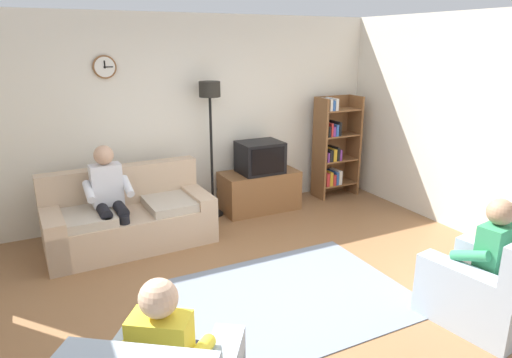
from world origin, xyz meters
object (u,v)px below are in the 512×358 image
(floor_lamp, at_px, (210,112))
(armchair_near_bookshelf, at_px, (488,290))
(person_in_right_armchair, at_px, (483,253))
(person_on_couch, at_px, (109,194))
(person_in_left_armchair, at_px, (168,351))
(tv_stand, at_px, (259,191))
(couch, at_px, (129,219))
(bookshelf, at_px, (333,148))
(tv, at_px, (260,157))

(floor_lamp, bearing_deg, armchair_near_bookshelf, -70.66)
(person_in_right_armchair, bearing_deg, person_on_couch, 133.61)
(person_on_couch, bearing_deg, person_in_left_armchair, -92.83)
(tv_stand, xyz_separation_m, person_in_left_armchair, (-2.28, -3.27, 0.32))
(couch, bearing_deg, floor_lamp, 19.86)
(couch, xyz_separation_m, bookshelf, (3.25, 0.42, 0.45))
(tv_stand, height_order, person_on_couch, person_on_couch)
(floor_lamp, xyz_separation_m, person_in_left_armchair, (-1.60, -3.37, -0.85))
(tv_stand, height_order, floor_lamp, floor_lamp)
(person_on_couch, bearing_deg, bookshelf, 8.69)
(bookshelf, bearing_deg, tv_stand, -176.98)
(bookshelf, distance_m, person_on_couch, 3.50)
(person_in_left_armchair, bearing_deg, tv_stand, 55.18)
(person_in_right_armchair, bearing_deg, bookshelf, 76.11)
(bookshelf, height_order, floor_lamp, floor_lamp)
(person_in_left_armchair, xyz_separation_m, person_in_right_armchair, (2.78, 0.04, 0.00))
(person_on_couch, relative_size, person_in_left_armchair, 1.11)
(tv, relative_size, person_in_right_armchair, 0.54)
(tv, xyz_separation_m, floor_lamp, (-0.68, 0.12, 0.66))
(couch, relative_size, floor_lamp, 1.04)
(tv_stand, xyz_separation_m, person_in_right_armchair, (0.51, -3.24, 0.32))
(tv_stand, relative_size, person_in_right_armchair, 0.98)
(floor_lamp, bearing_deg, person_in_right_armchair, -70.39)
(armchair_near_bookshelf, bearing_deg, tv, 98.99)
(tv_stand, bearing_deg, tv, -90.00)
(couch, bearing_deg, person_in_right_armchair, -49.93)
(bookshelf, bearing_deg, couch, -172.64)
(couch, relative_size, armchair_near_bookshelf, 1.94)
(tv, distance_m, floor_lamp, 0.96)
(person_on_couch, relative_size, person_in_right_armchair, 1.11)
(floor_lamp, bearing_deg, person_on_couch, -159.04)
(tv, bearing_deg, person_in_right_armchair, -81.00)
(tv_stand, height_order, armchair_near_bookshelf, armchair_near_bookshelf)
(tv, height_order, person_on_couch, person_on_couch)
(tv_stand, distance_m, tv, 0.50)
(bookshelf, height_order, person_on_couch, bookshelf)
(tv, xyz_separation_m, armchair_near_bookshelf, (0.52, -3.30, -0.50))
(tv, bearing_deg, bookshelf, 4.07)
(bookshelf, bearing_deg, person_in_left_armchair, -137.14)
(tv_stand, relative_size, tv, 1.83)
(person_in_left_armchair, relative_size, person_in_right_armchair, 1.00)
(armchair_near_bookshelf, bearing_deg, tv_stand, 98.93)
(person_in_left_armchair, bearing_deg, person_on_couch, 87.17)
(couch, xyz_separation_m, person_in_right_armchair, (2.43, -2.89, 0.29))
(tv_stand, distance_m, armchair_near_bookshelf, 3.37)
(bookshelf, distance_m, armchair_near_bookshelf, 3.52)
(person_on_couch, height_order, person_in_right_armchair, person_on_couch)
(person_in_left_armchair, bearing_deg, tv, 54.98)
(floor_lamp, relative_size, person_in_left_armchair, 1.65)
(couch, xyz_separation_m, person_on_couch, (-0.22, -0.11, 0.39))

